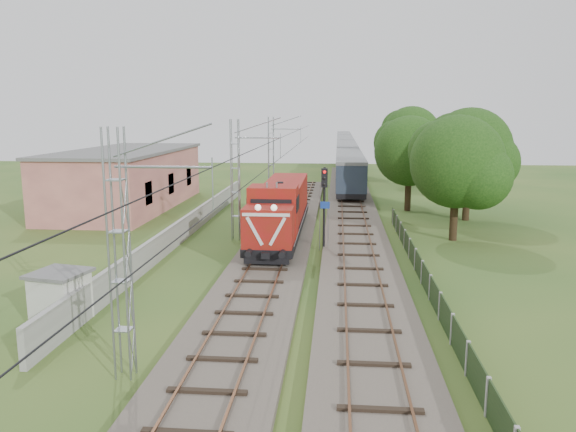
# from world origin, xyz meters

# --- Properties ---
(ground) EXTENTS (140.00, 140.00, 0.00)m
(ground) POSITION_xyz_m (0.00, 0.00, 0.00)
(ground) COLOR #2A511E
(ground) RESTS_ON ground
(track_main) EXTENTS (4.20, 70.00, 0.45)m
(track_main) POSITION_xyz_m (0.00, 7.00, 0.18)
(track_main) COLOR #6B6054
(track_main) RESTS_ON ground
(track_side) EXTENTS (4.20, 80.00, 0.45)m
(track_side) POSITION_xyz_m (5.00, 20.00, 0.18)
(track_side) COLOR #6B6054
(track_side) RESTS_ON ground
(catenary) EXTENTS (3.31, 70.00, 8.00)m
(catenary) POSITION_xyz_m (-2.95, 12.00, 4.05)
(catenary) COLOR gray
(catenary) RESTS_ON ground
(boundary_wall) EXTENTS (0.25, 40.00, 1.50)m
(boundary_wall) POSITION_xyz_m (-6.50, 12.00, 0.75)
(boundary_wall) COLOR #9E9E99
(boundary_wall) RESTS_ON ground
(station_building) EXTENTS (8.40, 20.40, 5.22)m
(station_building) POSITION_xyz_m (-15.00, 24.00, 2.63)
(station_building) COLOR tan
(station_building) RESTS_ON ground
(fence) EXTENTS (0.12, 32.00, 1.20)m
(fence) POSITION_xyz_m (8.00, 3.00, 0.60)
(fence) COLOR black
(fence) RESTS_ON ground
(locomotive) EXTENTS (2.81, 16.06, 4.08)m
(locomotive) POSITION_xyz_m (0.00, 12.24, 2.13)
(locomotive) COLOR black
(locomotive) RESTS_ON ground
(coach_rake) EXTENTS (2.91, 86.79, 3.36)m
(coach_rake) POSITION_xyz_m (5.00, 69.74, 2.43)
(coach_rake) COLOR black
(coach_rake) RESTS_ON ground
(signal_post) EXTENTS (0.57, 0.45, 5.18)m
(signal_post) POSITION_xyz_m (2.95, 9.16, 3.56)
(signal_post) COLOR black
(signal_post) RESTS_ON ground
(relay_hut) EXTENTS (2.42, 2.42, 2.11)m
(relay_hut) POSITION_xyz_m (-7.40, -3.53, 1.07)
(relay_hut) COLOR beige
(relay_hut) RESTS_ON ground
(tree_a) EXTENTS (6.40, 6.10, 8.30)m
(tree_a) POSITION_xyz_m (11.55, 13.06, 5.18)
(tree_a) COLOR #362316
(tree_a) RESTS_ON ground
(tree_b) EXTENTS (6.81, 6.49, 8.83)m
(tree_b) POSITION_xyz_m (13.99, 20.40, 5.51)
(tree_b) COLOR #362316
(tree_b) RESTS_ON ground
(tree_c) EXTENTS (6.32, 6.02, 8.19)m
(tree_c) POSITION_xyz_m (9.91, 24.47, 5.11)
(tree_c) COLOR #362316
(tree_c) RESTS_ON ground
(tree_d) EXTENTS (7.07, 6.74, 9.17)m
(tree_d) POSITION_xyz_m (12.18, 41.65, 5.72)
(tree_d) COLOR #362316
(tree_d) RESTS_ON ground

